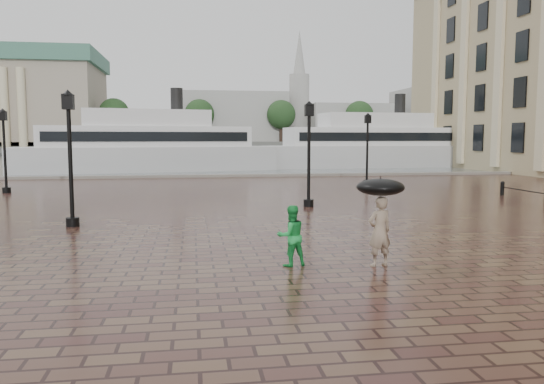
{
  "coord_description": "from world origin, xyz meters",
  "views": [
    {
      "loc": [
        -1.96,
        -8.43,
        2.96
      ],
      "look_at": [
        0.3,
        6.72,
        1.4
      ],
      "focal_mm": 35.0,
      "sensor_mm": 36.0,
      "label": 1
    }
  ],
  "objects_px": {
    "child_pedestrian": "(291,236)",
    "ferry_far": "(374,145)",
    "ferry_near": "(147,146)",
    "street_lamps": "(202,151)",
    "adult_pedestrian": "(380,231)"
  },
  "relations": [
    {
      "from": "child_pedestrian",
      "to": "ferry_far",
      "type": "distance_m",
      "value": 43.7
    },
    {
      "from": "child_pedestrian",
      "to": "ferry_near",
      "type": "xyz_separation_m",
      "value": [
        -6.26,
        36.85,
        1.53
      ]
    },
    {
      "from": "ferry_far",
      "to": "street_lamps",
      "type": "bearing_deg",
      "value": -128.28
    },
    {
      "from": "adult_pedestrian",
      "to": "child_pedestrian",
      "type": "distance_m",
      "value": 2.05
    },
    {
      "from": "street_lamps",
      "to": "ferry_far",
      "type": "distance_m",
      "value": 32.04
    },
    {
      "from": "ferry_near",
      "to": "ferry_far",
      "type": "relative_size",
      "value": 1.01
    },
    {
      "from": "ferry_near",
      "to": "street_lamps",
      "type": "bearing_deg",
      "value": -89.71
    },
    {
      "from": "ferry_far",
      "to": "child_pedestrian",
      "type": "bearing_deg",
      "value": -115.92
    },
    {
      "from": "street_lamps",
      "to": "adult_pedestrian",
      "type": "xyz_separation_m",
      "value": [
        3.78,
        -14.34,
        -1.51
      ]
    },
    {
      "from": "street_lamps",
      "to": "ferry_near",
      "type": "relative_size",
      "value": 0.92
    },
    {
      "from": "ferry_far",
      "to": "adult_pedestrian",
      "type": "bearing_deg",
      "value": -113.28
    },
    {
      "from": "adult_pedestrian",
      "to": "ferry_near",
      "type": "relative_size",
      "value": 0.07
    },
    {
      "from": "adult_pedestrian",
      "to": "child_pedestrian",
      "type": "relative_size",
      "value": 1.15
    },
    {
      "from": "child_pedestrian",
      "to": "ferry_near",
      "type": "distance_m",
      "value": 37.41
    },
    {
      "from": "child_pedestrian",
      "to": "ferry_near",
      "type": "height_order",
      "value": "ferry_near"
    }
  ]
}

